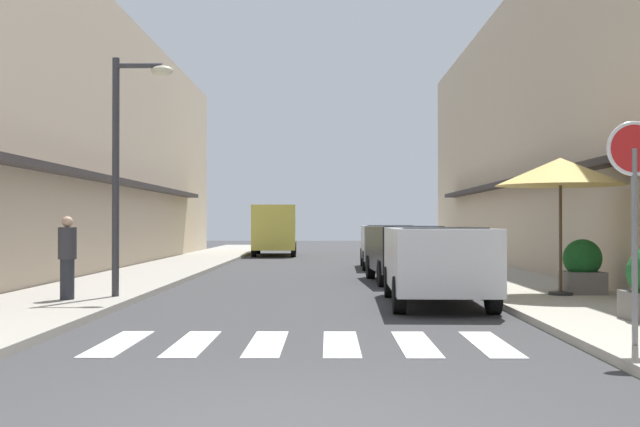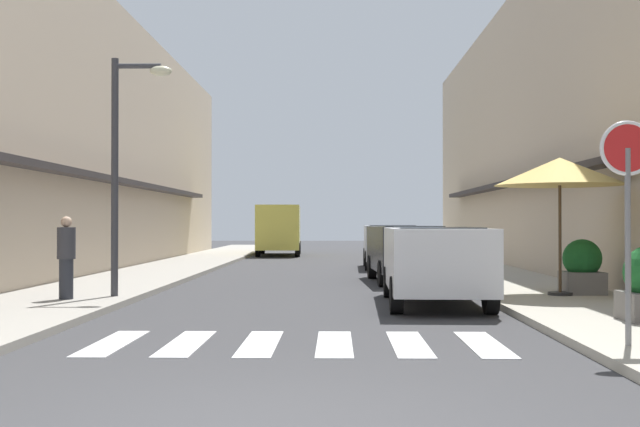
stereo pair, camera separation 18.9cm
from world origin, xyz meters
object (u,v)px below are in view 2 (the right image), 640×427
parked_car_mid (408,247)px  cafe_umbrella (560,172)px  street_lamp (126,148)px  planter_midblock (582,267)px  pedestrian_walking_near (66,256)px  round_street_sign (628,173)px  parked_car_near (435,256)px  delivery_van (279,226)px  parked_car_far (391,241)px

parked_car_mid → cafe_umbrella: 5.72m
parked_car_mid → street_lamp: street_lamp is taller
planter_midblock → pedestrian_walking_near: bearing=-172.5°
parked_car_mid → round_street_sign: 11.44m
parked_car_near → street_lamp: bearing=175.7°
delivery_van → pedestrian_walking_near: 22.89m
parked_car_near → street_lamp: 6.35m
pedestrian_walking_near → street_lamp: bearing=-137.7°
parked_car_near → planter_midblock: bearing=20.0°
parked_car_mid → pedestrian_walking_near: pedestrian_walking_near is taller
parked_car_far → planter_midblock: (3.10, -10.83, -0.27)m
round_street_sign → pedestrian_walking_near: 10.12m
parked_car_mid → cafe_umbrella: bearing=-62.0°
round_street_sign → planter_midblock: round_street_sign is taller
delivery_van → round_street_sign: (6.11, -28.19, 0.73)m
cafe_umbrella → planter_midblock: cafe_umbrella is taller
parked_car_mid → planter_midblock: (3.10, -4.53, -0.27)m
round_street_sign → planter_midblock: bearing=77.0°
cafe_umbrella → planter_midblock: size_ratio=2.47×
delivery_van → pedestrian_walking_near: delivery_van is taller
parked_car_far → planter_midblock: size_ratio=3.78×
delivery_van → cafe_umbrella: cafe_umbrella is taller
parked_car_far → cafe_umbrella: size_ratio=1.53×
cafe_umbrella → planter_midblock: bearing=30.0°
planter_midblock → delivery_van: bearing=109.7°
parked_car_near → round_street_sign: bearing=-74.6°
delivery_van → street_lamp: street_lamp is taller
cafe_umbrella → planter_midblock: 2.00m
parked_car_mid → delivery_van: bearing=105.1°
delivery_van → pedestrian_walking_near: bearing=-95.9°
delivery_van → cafe_umbrella: bearing=-71.9°
parked_car_near → parked_car_far: size_ratio=1.09×
parked_car_near → cafe_umbrella: (2.57, 0.82, 1.63)m
parked_car_far → parked_car_mid: bearing=-90.0°
parked_car_mid → parked_car_far: (0.00, 6.30, -0.00)m
parked_car_far → street_lamp: (-5.98, -11.51, 2.09)m
parked_car_mid → street_lamp: (-5.98, -5.21, 2.09)m
parked_car_near → street_lamp: street_lamp is taller
street_lamp → pedestrian_walking_near: street_lamp is taller
parked_car_far → pedestrian_walking_near: pedestrian_walking_near is taller
parked_car_near → parked_car_mid: bearing=90.0°
cafe_umbrella → pedestrian_walking_near: cafe_umbrella is taller
street_lamp → round_street_sign: bearing=-38.8°
parked_car_near → parked_car_far: 11.96m
round_street_sign → planter_midblock: 7.07m
delivery_van → planter_midblock: 22.79m
street_lamp → cafe_umbrella: size_ratio=1.71×
planter_midblock → parked_car_near: bearing=-160.0°
pedestrian_walking_near → cafe_umbrella: bearing=-165.9°
delivery_van → round_street_sign: size_ratio=2.08×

